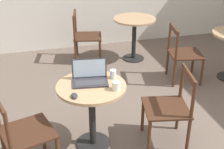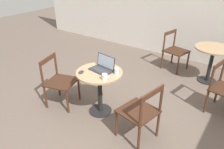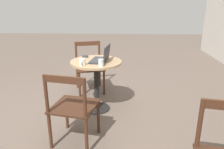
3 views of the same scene
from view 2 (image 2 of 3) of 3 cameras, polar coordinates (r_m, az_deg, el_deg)
name	(u,v)px [view 2 (image 2 of 3)]	position (r m, az deg, el deg)	size (l,w,h in m)	color
ground_plane	(114,134)	(3.23, 0.47, -15.25)	(16.00, 16.00, 0.00)	#66564C
wall_back	(197,3)	(5.41, 21.36, 16.94)	(9.40, 0.06, 2.70)	silver
cafe_table_near	(100,81)	(3.33, -3.26, -1.78)	(0.70, 0.70, 0.73)	black
cafe_table_far	(212,55)	(4.66, 24.76, 4.53)	(0.70, 0.70, 0.73)	black
chair_near_left	(59,81)	(3.70, -13.69, -1.73)	(0.57, 0.57, 0.84)	#472819
chair_near_right	(140,112)	(2.93, 7.45, -9.79)	(0.54, 0.54, 0.84)	#472819
chair_far_left	(175,50)	(5.04, 16.03, 6.08)	(0.54, 0.54, 0.84)	#472819
laptop	(102,67)	(3.28, -2.50, 1.89)	(0.38, 0.28, 0.22)	#2D2D33
mouse	(81,72)	(3.24, -8.06, 0.68)	(0.06, 0.10, 0.03)	#2D2D33
mug	(105,77)	(3.01, -1.87, -0.68)	(0.12, 0.08, 0.09)	silver
drinking_glass	(117,71)	(3.17, 1.25, 0.90)	(0.07, 0.07, 0.09)	silver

